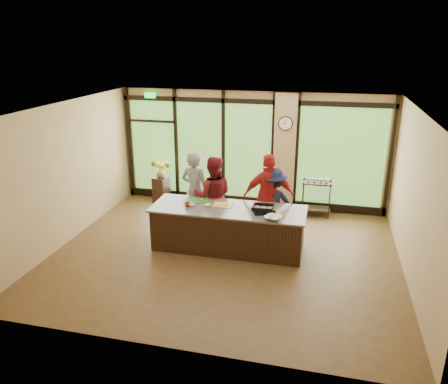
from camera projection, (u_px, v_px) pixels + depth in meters
The scene contains 25 objects.
floor at pixel (225, 254), 9.04m from camera, with size 7.00×7.00×0.00m, color #50381C.
ceiling at pixel (225, 109), 8.04m from camera, with size 7.00×7.00×0.00m, color white.
back_wall at pixel (252, 150), 11.29m from camera, with size 7.00×7.00×0.00m, color tan.
left_wall at pixel (66, 174), 9.31m from camera, with size 6.00×6.00×0.00m, color tan.
right_wall at pixel (416, 201), 7.77m from camera, with size 6.00×6.00×0.00m, color tan.
window_wall at pixel (258, 155), 11.25m from camera, with size 6.90×0.12×3.00m.
island_base at pixel (228, 229), 9.17m from camera, with size 3.10×1.00×0.88m, color black.
countertop at pixel (228, 209), 9.01m from camera, with size 3.20×1.10×0.04m, color #6C6459.
wall_clock at pixel (286, 124), 10.73m from camera, with size 0.36×0.04×0.36m.
cook_left at pixel (195, 191), 9.95m from camera, with size 0.69×0.45×1.88m, color gray.
cook_midleft at pixel (213, 196), 9.76m from camera, with size 0.88×0.68×1.81m, color maroon.
cook_midright at pixel (269, 197), 9.52m from camera, with size 1.13×0.47×1.92m, color #B41D1B.
cook_right at pixel (273, 203), 9.60m from camera, with size 1.04×0.60×1.61m, color #161732.
roasting_pan at pixel (263, 210), 8.78m from camera, with size 0.42×0.32×0.07m, color black.
mixing_bowl at pixel (273, 218), 8.41m from camera, with size 0.32×0.32×0.08m, color silver.
cutting_board_left at pixel (198, 200), 9.41m from camera, with size 0.44×0.33×0.01m, color #337E2D.
cutting_board_center at pixel (223, 205), 9.15m from camera, with size 0.41×0.30×0.01m, color gold.
cutting_board_right at pixel (272, 212), 8.80m from camera, with size 0.37×0.28×0.01m, color gold.
prep_bowl_near at pixel (191, 205), 9.11m from camera, with size 0.16×0.16×0.05m, color white.
prep_bowl_mid at pixel (208, 205), 9.10m from camera, with size 0.14×0.14×0.04m, color white.
prep_bowl_far at pixel (217, 205), 9.13m from camera, with size 0.12×0.12×0.03m, color white.
red_ramekin at pixel (187, 205), 9.08m from camera, with size 0.11×0.11×0.09m, color red.
flower_stand at pixel (161, 190), 11.75m from camera, with size 0.36×0.36×0.73m, color black.
flower_vase at pixel (160, 173), 11.58m from camera, with size 0.26×0.26×0.27m, color olive.
bar_cart at pixel (316, 193), 10.86m from camera, with size 0.72×0.43×0.97m.
Camera 1 is at (1.88, -7.87, 4.23)m, focal length 35.00 mm.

